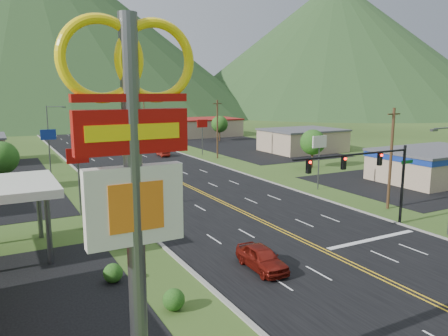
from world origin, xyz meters
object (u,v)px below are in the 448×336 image
traffic_signal (370,168)px  car_red_far (163,152)px  streetlight_west (50,128)px  car_dark_mid (134,175)px  car_red_near (262,258)px  pylon_sign (133,166)px

traffic_signal → car_red_far: traffic_signal is taller
streetlight_west → car_dark_mid: bearing=-75.8°
car_red_near → car_dark_mid: 31.89m
streetlight_west → pylon_sign: bearing=-94.5°
traffic_signal → car_red_far: bearing=90.7°
traffic_signal → car_red_far: (-0.54, 47.55, -4.64)m
traffic_signal → car_red_near: 13.46m
traffic_signal → car_dark_mid: 31.63m
pylon_sign → car_red_near: bearing=39.9°
pylon_sign → car_red_far: size_ratio=3.36×
streetlight_west → car_red_near: 59.16m
car_red_near → car_red_far: car_red_near is taller
car_red_near → car_dark_mid: size_ratio=0.86×
car_dark_mid → car_red_near: bearing=-96.1°
traffic_signal → car_dark_mid: size_ratio=2.45×
traffic_signal → car_red_far: 47.77m
pylon_sign → car_dark_mid: pylon_sign is taller
traffic_signal → pylon_sign: bearing=-152.9°
car_red_near → car_dark_mid: bearing=89.9°
traffic_signal → streetlight_west: streetlight_west is taller
pylon_sign → traffic_signal: size_ratio=1.07×
pylon_sign → car_dark_mid: size_ratio=2.61×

